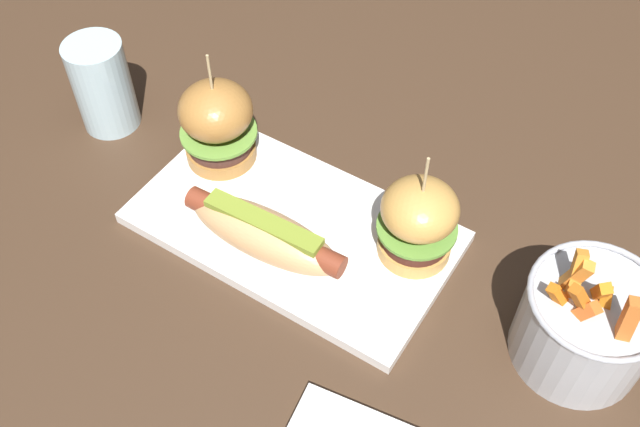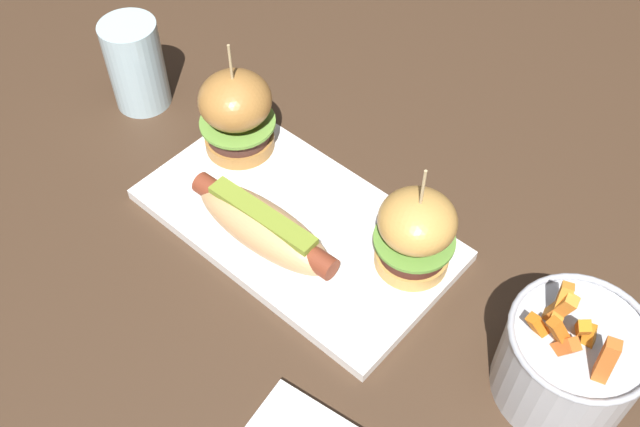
# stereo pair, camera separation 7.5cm
# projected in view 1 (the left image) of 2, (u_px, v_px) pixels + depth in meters

# --- Properties ---
(ground_plane) EXTENTS (3.00, 3.00, 0.00)m
(ground_plane) POSITION_uv_depth(u_px,v_px,m) (294.00, 231.00, 0.81)
(ground_plane) COLOR #422D1E
(platter_main) EXTENTS (0.35, 0.19, 0.01)m
(platter_main) POSITION_uv_depth(u_px,v_px,m) (293.00, 227.00, 0.80)
(platter_main) COLOR white
(platter_main) RESTS_ON ground
(hot_dog) EXTENTS (0.19, 0.06, 0.05)m
(hot_dog) POSITION_uv_depth(u_px,v_px,m) (264.00, 233.00, 0.76)
(hot_dog) COLOR tan
(hot_dog) RESTS_ON platter_main
(slider_left) EXTENTS (0.09, 0.09, 0.15)m
(slider_left) POSITION_uv_depth(u_px,v_px,m) (217.00, 123.00, 0.82)
(slider_left) COLOR #AB7336
(slider_left) RESTS_ON platter_main
(slider_right) EXTENTS (0.08, 0.08, 0.14)m
(slider_right) POSITION_uv_depth(u_px,v_px,m) (418.00, 221.00, 0.74)
(slider_right) COLOR #CB9548
(slider_right) RESTS_ON platter_main
(fries_bucket) EXTENTS (0.13, 0.13, 0.14)m
(fries_bucket) POSITION_uv_depth(u_px,v_px,m) (586.00, 324.00, 0.67)
(fries_bucket) COLOR #B7BABF
(fries_bucket) RESTS_ON ground
(water_glass) EXTENTS (0.07, 0.07, 0.12)m
(water_glass) POSITION_uv_depth(u_px,v_px,m) (103.00, 85.00, 0.88)
(water_glass) COLOR silver
(water_glass) RESTS_ON ground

